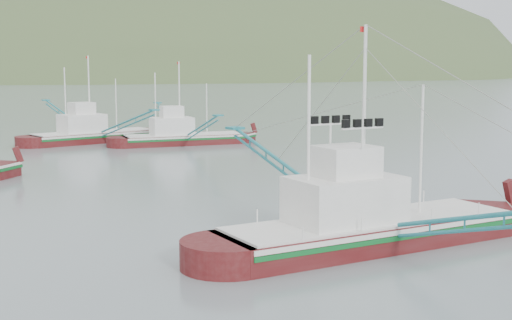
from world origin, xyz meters
TOP-DOWN VIEW (x-y plane):
  - ground at (0.00, 0.00)m, footprint 1200.00×1200.00m
  - main_boat at (0.91, -1.59)m, footprint 14.87×26.43m
  - bg_boat_right at (13.89, 40.30)m, footprint 13.03×22.51m
  - bg_boat_far at (6.88, 47.46)m, footprint 13.79×24.39m
  - headland_right at (240.00, 430.00)m, footprint 684.00×432.00m

SIDE VIEW (x-z plane):
  - ground at x=0.00m, z-range 0.00..0.00m
  - headland_right at x=240.00m, z-range -153.00..153.00m
  - bg_boat_far at x=6.88m, z-range -3.53..6.36m
  - main_boat at x=0.91m, z-range -3.82..6.89m
  - bg_boat_right at x=13.89m, z-range -2.97..6.26m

